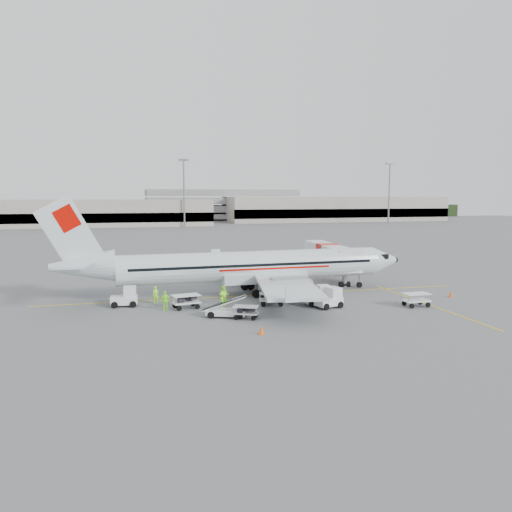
# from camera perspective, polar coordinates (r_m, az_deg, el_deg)

# --- Properties ---
(ground) EXTENTS (360.00, 360.00, 0.00)m
(ground) POSITION_cam_1_polar(r_m,az_deg,el_deg) (51.16, 0.55, -4.49)
(ground) COLOR #56595B
(stripe_lead) EXTENTS (44.00, 0.20, 0.01)m
(stripe_lead) POSITION_cam_1_polar(r_m,az_deg,el_deg) (51.16, 0.55, -4.48)
(stripe_lead) COLOR yellow
(stripe_lead) RESTS_ON ground
(stripe_cross) EXTENTS (0.20, 20.00, 0.01)m
(stripe_cross) POSITION_cam_1_polar(r_m,az_deg,el_deg) (49.61, 18.94, -5.21)
(stripe_cross) COLOR yellow
(stripe_cross) RESTS_ON ground
(terminal_west) EXTENTS (110.00, 22.00, 9.00)m
(terminal_west) POSITION_cam_1_polar(r_m,az_deg,el_deg) (180.63, -23.00, 4.51)
(terminal_west) COLOR gray
(terminal_west) RESTS_ON ground
(terminal_east) EXTENTS (90.00, 26.00, 10.00)m
(terminal_east) POSITION_cam_1_polar(r_m,az_deg,el_deg) (210.55, 8.93, 5.35)
(terminal_east) COLOR gray
(terminal_east) RESTS_ON ground
(parking_garage) EXTENTS (62.00, 24.00, 14.00)m
(parking_garage) POSITION_cam_1_polar(r_m,az_deg,el_deg) (211.93, -4.02, 5.97)
(parking_garage) COLOR slate
(parking_garage) RESTS_ON ground
(treeline) EXTENTS (300.00, 3.00, 6.00)m
(treeline) POSITION_cam_1_polar(r_m,az_deg,el_deg) (223.97, -11.03, 4.88)
(treeline) COLOR black
(treeline) RESTS_ON ground
(mast_center) EXTENTS (3.20, 1.20, 22.00)m
(mast_center) POSITION_cam_1_polar(r_m,az_deg,el_deg) (167.45, -8.23, 7.07)
(mast_center) COLOR slate
(mast_center) RESTS_ON ground
(mast_east) EXTENTS (3.20, 1.20, 22.00)m
(mast_east) POSITION_cam_1_polar(r_m,az_deg,el_deg) (190.64, 14.97, 6.87)
(mast_east) COLOR slate
(mast_east) RESTS_ON ground
(aircraft) EXTENTS (37.42, 29.92, 9.99)m
(aircraft) POSITION_cam_1_polar(r_m,az_deg,el_deg) (51.14, -0.31, 1.17)
(aircraft) COLOR silver
(aircraft) RESTS_ON ground
(jet_bridge) EXTENTS (4.09, 16.48, 4.28)m
(jet_bridge) POSITION_cam_1_polar(r_m,az_deg,el_deg) (61.70, 8.18, -0.60)
(jet_bridge) COLOR silver
(jet_bridge) RESTS_ON ground
(belt_loader) EXTENTS (4.67, 3.10, 2.37)m
(belt_loader) POSITION_cam_1_polar(r_m,az_deg,el_deg) (41.82, -3.40, -5.40)
(belt_loader) COLOR silver
(belt_loader) RESTS_ON ground
(tug_fore) EXTENTS (2.66, 1.97, 1.83)m
(tug_fore) POSITION_cam_1_polar(r_m,az_deg,el_deg) (45.72, 8.32, -4.75)
(tug_fore) COLOR silver
(tug_fore) RESTS_ON ground
(tug_mid) EXTENTS (2.49, 1.54, 1.85)m
(tug_mid) POSITION_cam_1_polar(r_m,az_deg,el_deg) (46.68, 7.12, -4.48)
(tug_mid) COLOR silver
(tug_mid) RESTS_ON ground
(tug_aft) EXTENTS (2.44, 1.47, 1.84)m
(tug_aft) POSITION_cam_1_polar(r_m,az_deg,el_deg) (47.38, -14.86, -4.49)
(tug_aft) COLOR silver
(tug_aft) RESTS_ON ground
(cart_loaded_a) EXTENTS (2.38, 1.96, 1.08)m
(cart_loaded_a) POSITION_cam_1_polar(r_m,az_deg,el_deg) (41.34, -1.16, -6.45)
(cart_loaded_a) COLOR silver
(cart_loaded_a) RESTS_ON ground
(cart_loaded_b) EXTENTS (2.67, 1.90, 1.27)m
(cart_loaded_b) POSITION_cam_1_polar(r_m,az_deg,el_deg) (45.42, -8.00, -5.19)
(cart_loaded_b) COLOR silver
(cart_loaded_b) RESTS_ON ground
(cart_empty_a) EXTENTS (2.52, 1.83, 1.19)m
(cart_empty_a) POSITION_cam_1_polar(r_m,az_deg,el_deg) (46.26, 1.81, -4.95)
(cart_empty_a) COLOR silver
(cart_empty_a) RESTS_ON ground
(cart_empty_b) EXTENTS (2.42, 1.46, 1.25)m
(cart_empty_b) POSITION_cam_1_polar(r_m,az_deg,el_deg) (48.08, 17.83, -4.79)
(cart_empty_b) COLOR silver
(cart_empty_b) RESTS_ON ground
(cone_nose) EXTENTS (0.42, 0.42, 0.68)m
(cone_nose) POSITION_cam_1_polar(r_m,az_deg,el_deg) (53.86, 21.39, -4.02)
(cone_nose) COLOR #ED570F
(cone_nose) RESTS_ON ground
(cone_port) EXTENTS (0.33, 0.33, 0.53)m
(cone_port) POSITION_cam_1_polar(r_m,az_deg,el_deg) (69.17, -1.94, -1.31)
(cone_port) COLOR #ED570F
(cone_port) RESTS_ON ground
(cone_stbd) EXTENTS (0.42, 0.42, 0.69)m
(cone_stbd) POSITION_cam_1_polar(r_m,az_deg,el_deg) (36.85, 0.63, -8.41)
(cone_stbd) COLOR #ED570F
(cone_stbd) RESTS_ON ground
(crew_a) EXTENTS (0.67, 0.50, 1.67)m
(crew_a) POSITION_cam_1_polar(r_m,az_deg,el_deg) (47.93, -11.39, -4.38)
(crew_a) COLOR #7FE721
(crew_a) RESTS_ON ground
(crew_b) EXTENTS (1.05, 0.92, 1.80)m
(crew_b) POSITION_cam_1_polar(r_m,az_deg,el_deg) (46.61, -3.66, -4.49)
(crew_b) COLOR #7FE721
(crew_b) RESTS_ON ground
(crew_c) EXTENTS (0.80, 1.20, 1.72)m
(crew_c) POSITION_cam_1_polar(r_m,az_deg,el_deg) (44.12, -3.83, -5.19)
(crew_c) COLOR #7FE721
(crew_c) RESTS_ON ground
(crew_d) EXTENTS (1.12, 0.76, 1.76)m
(crew_d) POSITION_cam_1_polar(r_m,az_deg,el_deg) (44.90, -10.32, -5.05)
(crew_d) COLOR #7FE721
(crew_d) RESTS_ON ground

